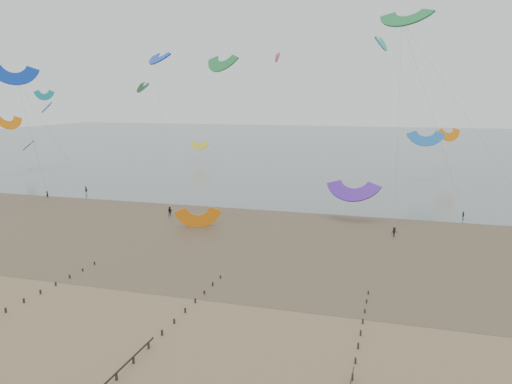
# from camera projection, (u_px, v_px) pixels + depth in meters

# --- Properties ---
(ground) EXTENTS (500.00, 500.00, 0.00)m
(ground) POSITION_uv_depth(u_px,v_px,m) (144.00, 314.00, 51.74)
(ground) COLOR brown
(ground) RESTS_ON ground
(sea_and_shore) EXTENTS (500.00, 665.00, 0.03)m
(sea_and_shore) POSITION_uv_depth(u_px,v_px,m) (222.00, 229.00, 85.30)
(sea_and_shore) COLOR #475654
(sea_and_shore) RESTS_ON ground
(kitesurfer_lead) EXTENTS (0.61, 0.44, 1.58)m
(kitesurfer_lead) POSITION_uv_depth(u_px,v_px,m) (47.00, 194.00, 111.53)
(kitesurfer_lead) COLOR black
(kitesurfer_lead) RESTS_ON ground
(kitesurfers) EXTENTS (125.47, 19.08, 1.84)m
(kitesurfers) POSITION_uv_depth(u_px,v_px,m) (448.00, 221.00, 86.82)
(kitesurfers) COLOR black
(kitesurfers) RESTS_ON ground
(grounded_kite) EXTENTS (8.35, 7.61, 3.73)m
(grounded_kite) POSITION_uv_depth(u_px,v_px,m) (198.00, 227.00, 86.58)
(grounded_kite) COLOR orange
(grounded_kite) RESTS_ON ground
(kites_airborne) EXTENTS (225.48, 120.37, 36.97)m
(kites_airborne) POSITION_uv_depth(u_px,v_px,m) (293.00, 107.00, 125.94)
(kites_airborne) COLOR #4A1AA1
(kites_airborne) RESTS_ON ground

